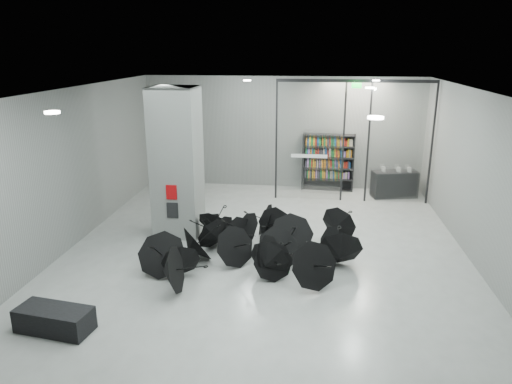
# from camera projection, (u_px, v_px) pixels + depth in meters

# --- Properties ---
(room) EXTENTS (14.00, 14.02, 4.01)m
(room) POSITION_uv_depth(u_px,v_px,m) (261.00, 149.00, 10.35)
(room) COLOR gray
(room) RESTS_ON ground
(column) EXTENTS (1.20, 1.20, 4.00)m
(column) POSITION_uv_depth(u_px,v_px,m) (177.00, 162.00, 12.79)
(column) COLOR slate
(column) RESTS_ON ground
(fire_cabinet) EXTENTS (0.28, 0.04, 0.38)m
(fire_cabinet) POSITION_uv_depth(u_px,v_px,m) (171.00, 192.00, 12.39)
(fire_cabinet) COLOR #A50A07
(fire_cabinet) RESTS_ON column
(info_panel) EXTENTS (0.30, 0.03, 0.42)m
(info_panel) POSITION_uv_depth(u_px,v_px,m) (172.00, 210.00, 12.53)
(info_panel) COLOR black
(info_panel) RESTS_ON column
(exit_sign) EXTENTS (0.30, 0.06, 0.15)m
(exit_sign) POSITION_uv_depth(u_px,v_px,m) (357.00, 86.00, 14.83)
(exit_sign) COLOR #0CE533
(exit_sign) RESTS_ON room
(glass_partition) EXTENTS (5.06, 0.08, 4.00)m
(glass_partition) POSITION_uv_depth(u_px,v_px,m) (353.00, 137.00, 15.50)
(glass_partition) COLOR silver
(glass_partition) RESTS_ON ground
(bench) EXTENTS (1.44, 0.78, 0.44)m
(bench) POSITION_uv_depth(u_px,v_px,m) (54.00, 319.00, 8.66)
(bench) COLOR black
(bench) RESTS_ON ground
(bookshelf) EXTENTS (1.87, 0.53, 2.02)m
(bookshelf) POSITION_uv_depth(u_px,v_px,m) (328.00, 162.00, 17.11)
(bookshelf) COLOR black
(bookshelf) RESTS_ON ground
(shop_counter) EXTENTS (1.61, 0.94, 0.91)m
(shop_counter) POSITION_uv_depth(u_px,v_px,m) (394.00, 184.00, 16.40)
(shop_counter) COLOR black
(shop_counter) RESTS_ON ground
(umbrella_cluster) EXTENTS (5.20, 4.58, 1.32)m
(umbrella_cluster) POSITION_uv_depth(u_px,v_px,m) (252.00, 249.00, 11.49)
(umbrella_cluster) COLOR black
(umbrella_cluster) RESTS_ON ground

